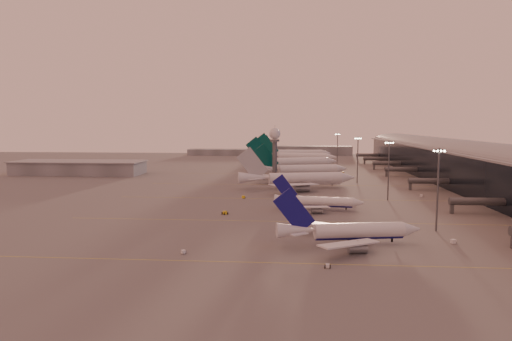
{
  "coord_description": "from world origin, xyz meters",
  "views": [
    {
      "loc": [
        14.62,
        -137.89,
        32.26
      ],
      "look_at": [
        -1.58,
        68.19,
        10.75
      ],
      "focal_mm": 32.0,
      "sensor_mm": 36.0,
      "label": 1
    }
  ],
  "objects": [
    {
      "name": "gsv_tug_mid",
      "position": [
        -8.84,
        19.84,
        0.58
      ],
      "size": [
        4.37,
        4.57,
        1.13
      ],
      "color": "yellow",
      "rests_on": "ground"
    },
    {
      "name": "ground",
      "position": [
        0.0,
        0.0,
        0.0
      ],
      "size": [
        700.0,
        700.0,
        0.0
      ],
      "primitive_type": "plane",
      "color": "#585656",
      "rests_on": "ground"
    },
    {
      "name": "gsv_catering_b",
      "position": [
        71.69,
        64.76,
        2.32
      ],
      "size": [
        6.14,
        4.03,
        4.64
      ],
      "color": "silver",
      "rests_on": "ground"
    },
    {
      "name": "greentail_a",
      "position": [
        20.66,
        130.74,
        3.66
      ],
      "size": [
        55.96,
        44.65,
        20.71
      ],
      "color": "silver",
      "rests_on": "ground"
    },
    {
      "name": "radar_tower",
      "position": [
        5.0,
        120.0,
        20.95
      ],
      "size": [
        6.4,
        6.4,
        31.1
      ],
      "color": "#505357",
      "rests_on": "ground"
    },
    {
      "name": "widebody_white",
      "position": [
        17.73,
        86.59,
        3.63
      ],
      "size": [
        58.73,
        46.58,
        20.92
      ],
      "color": "silver",
      "rests_on": "ground"
    },
    {
      "name": "gsv_tug_far",
      "position": [
        19.73,
        92.88,
        0.52
      ],
      "size": [
        4.12,
        3.83,
        1.01
      ],
      "color": "silver",
      "rests_on": "ground"
    },
    {
      "name": "mast_a",
      "position": [
        58.0,
        0.0,
        13.74
      ],
      "size": [
        3.6,
        0.56,
        25.0
      ],
      "color": "#505357",
      "rests_on": "ground"
    },
    {
      "name": "terminal",
      "position": [
        107.88,
        110.09,
        10.52
      ],
      "size": [
        57.0,
        362.0,
        23.04
      ],
      "color": "black",
      "rests_on": "ground"
    },
    {
      "name": "gsv_truck_d",
      "position": [
        -16.25,
        133.1,
        0.97
      ],
      "size": [
        1.92,
        4.76,
        1.9
      ],
      "color": "silver",
      "rests_on": "ground"
    },
    {
      "name": "taxiway_markings",
      "position": [
        30.0,
        56.0,
        0.01
      ],
      "size": [
        180.0,
        185.25,
        0.02
      ],
      "color": "gold",
      "rests_on": "ground"
    },
    {
      "name": "gsv_truck_b",
      "position": [
        40.05,
        48.06,
        1.28
      ],
      "size": [
        6.54,
        3.57,
        2.5
      ],
      "color": "yellow",
      "rests_on": "ground"
    },
    {
      "name": "greentail_d",
      "position": [
        16.75,
        264.33,
        4.22
      ],
      "size": [
        65.72,
        53.06,
        23.87
      ],
      "color": "silver",
      "rests_on": "ground"
    },
    {
      "name": "greentail_b",
      "position": [
        15.65,
        173.8,
        4.13
      ],
      "size": [
        62.62,
        49.85,
        23.4
      ],
      "color": "silver",
      "rests_on": "ground"
    },
    {
      "name": "distant_horizon",
      "position": [
        2.62,
        325.14,
        3.89
      ],
      "size": [
        165.0,
        37.5,
        9.0
      ],
      "color": "slate",
      "rests_on": "ground"
    },
    {
      "name": "mast_b",
      "position": [
        55.0,
        55.0,
        13.74
      ],
      "size": [
        3.6,
        0.56,
        25.0
      ],
      "color": "#505357",
      "rests_on": "ground"
    },
    {
      "name": "gsv_catering_a",
      "position": [
        58.33,
        -14.32,
        2.28
      ],
      "size": [
        6.07,
        4.14,
        4.57
      ],
      "color": "silver",
      "rests_on": "ground"
    },
    {
      "name": "greentail_c",
      "position": [
        19.33,
        226.73,
        4.05
      ],
      "size": [
        62.82,
        50.36,
        22.93
      ],
      "color": "silver",
      "rests_on": "ground"
    },
    {
      "name": "gsv_truck_c",
      "position": [
        -5.62,
        55.24,
        1.19
      ],
      "size": [
        5.7,
        5.39,
        2.34
      ],
      "color": "yellow",
      "rests_on": "ground"
    },
    {
      "name": "narrowbody_near",
      "position": [
        29.92,
        -18.11,
        3.16
      ],
      "size": [
        39.61,
        31.35,
        15.59
      ],
      "color": "silver",
      "rests_on": "ground"
    },
    {
      "name": "gsv_tug_near",
      "position": [
        22.81,
        -37.94,
        0.44
      ],
      "size": [
        2.14,
        3.21,
        0.86
      ],
      "color": "silver",
      "rests_on": "ground"
    },
    {
      "name": "narrowbody_mid",
      "position": [
        24.69,
        30.53,
        2.68
      ],
      "size": [
        33.89,
        26.93,
        13.25
      ],
      "color": "silver",
      "rests_on": "ground"
    },
    {
      "name": "gsv_tug_hangar",
      "position": [
        47.28,
        156.67,
        0.57
      ],
      "size": [
        4.47,
        3.63,
        1.11
      ],
      "color": "yellow",
      "rests_on": "ground"
    },
    {
      "name": "hangar",
      "position": [
        -120.0,
        140.0,
        4.32
      ],
      "size": [
        82.0,
        27.0,
        8.5
      ],
      "color": "slate",
      "rests_on": "ground"
    },
    {
      "name": "gsv_truck_a",
      "position": [
        -11.69,
        -29.21,
        1.02
      ],
      "size": [
        4.84,
        4.65,
        2.0
      ],
      "color": "silver",
      "rests_on": "ground"
    },
    {
      "name": "mast_c",
      "position": [
        50.0,
        110.0,
        13.74
      ],
      "size": [
        3.6,
        0.56,
        25.0
      ],
      "color": "#505357",
      "rests_on": "ground"
    },
    {
      "name": "mast_d",
      "position": [
        48.0,
        200.0,
        13.74
      ],
      "size": [
        3.6,
        0.56,
        25.0
      ],
      "color": "#505357",
      "rests_on": "ground"
    }
  ]
}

